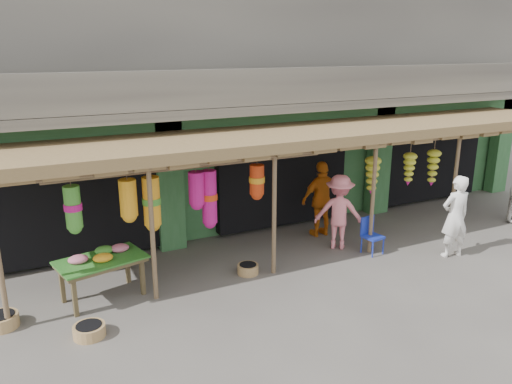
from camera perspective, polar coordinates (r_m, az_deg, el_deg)
name	(u,v)px	position (r m, az deg, el deg)	size (l,w,h in m)	color
ground	(328,256)	(11.45, 8.23, -7.29)	(80.00, 80.00, 0.00)	#514C47
building	(238,89)	(14.81, -2.05, 11.73)	(16.40, 6.80, 7.00)	gray
awning	(307,138)	(11.27, 5.85, 6.12)	(14.00, 2.70, 2.79)	brown
flower_table	(101,261)	(9.72, -17.26, -7.49)	(1.72, 1.24, 0.93)	brown
blue_chair	(370,233)	(11.68, 12.95, -4.58)	(0.46, 0.47, 0.84)	#192DA7
basket_left	(2,321)	(9.66, -27.07, -13.01)	(0.55, 0.55, 0.23)	olive
basket_mid	(89,331)	(8.86, -18.51, -14.81)	(0.52, 0.52, 0.20)	olive
basket_right	(248,269)	(10.49, -0.93, -8.80)	(0.44, 0.44, 0.20)	olive
person_front	(455,217)	(11.88, 21.81, -2.62)	(0.68, 0.45, 1.87)	white
person_vendor	(322,199)	(12.37, 7.54, -0.78)	(1.11, 0.46, 1.89)	#CE6513
person_shopper	(339,212)	(11.67, 9.49, -2.26)	(1.14, 0.65, 1.76)	pink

